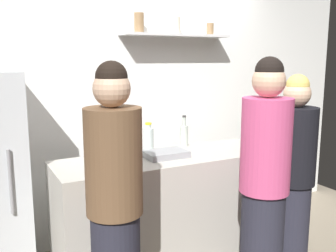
% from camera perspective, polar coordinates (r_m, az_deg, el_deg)
% --- Properties ---
extents(back_wall_assembly, '(4.80, 0.32, 2.60)m').
position_cam_1_polar(back_wall_assembly, '(3.78, -2.99, 3.69)').
color(back_wall_assembly, white).
rests_on(back_wall_assembly, ground).
extents(counter, '(1.85, 0.61, 0.93)m').
position_cam_1_polar(counter, '(3.31, 0.00, -12.31)').
color(counter, '#B7B2A8').
rests_on(counter, ground).
extents(baking_pan, '(0.34, 0.24, 0.05)m').
position_cam_1_polar(baking_pan, '(3.13, -0.39, -4.15)').
color(baking_pan, gray).
rests_on(baking_pan, counter).
extents(utensil_holder, '(0.12, 0.12, 0.22)m').
position_cam_1_polar(utensil_holder, '(2.96, -9.82, -4.37)').
color(utensil_holder, '#B2B2B7').
rests_on(utensil_holder, counter).
extents(wine_bottle_pale_glass, '(0.07, 0.07, 0.28)m').
position_cam_1_polar(wine_bottle_pale_glass, '(3.48, 2.39, -1.31)').
color(wine_bottle_pale_glass, '#B2BFB2').
rests_on(wine_bottle_pale_glass, counter).
extents(wine_bottle_green_glass, '(0.06, 0.06, 0.33)m').
position_cam_1_polar(wine_bottle_green_glass, '(3.28, 12.36, -1.99)').
color(wine_bottle_green_glass, '#19471E').
rests_on(wine_bottle_green_glass, counter).
extents(water_bottle_plastic, '(0.09, 0.09, 0.25)m').
position_cam_1_polar(water_bottle_plastic, '(3.32, -2.91, -1.84)').
color(water_bottle_plastic, silver).
rests_on(water_bottle_plastic, counter).
extents(person_brown_jacket, '(0.34, 0.34, 1.71)m').
position_cam_1_polar(person_brown_jacket, '(2.38, -7.89, -11.61)').
color(person_brown_jacket, '#262633').
rests_on(person_brown_jacket, ground).
extents(person_pink_top, '(0.34, 0.34, 1.73)m').
position_cam_1_polar(person_pink_top, '(2.76, 14.04, -8.42)').
color(person_pink_top, '#262633').
rests_on(person_pink_top, ground).
extents(person_blonde, '(0.34, 0.34, 1.61)m').
position_cam_1_polar(person_blonde, '(3.20, 17.91, -7.43)').
color(person_blonde, '#262633').
rests_on(person_blonde, ground).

